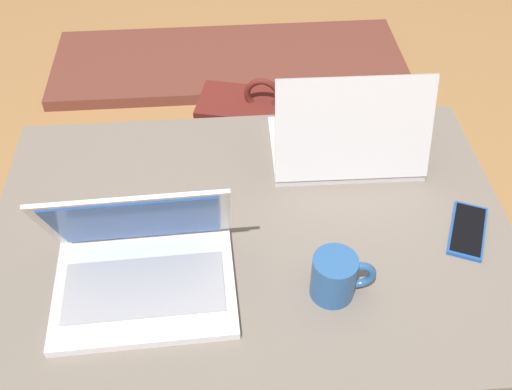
% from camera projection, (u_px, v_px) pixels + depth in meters
% --- Properties ---
extents(ground_plane, '(14.00, 14.00, 0.00)m').
position_uv_depth(ground_plane, '(253.00, 353.00, 1.52)').
color(ground_plane, '#9E7042').
extents(ottoman, '(1.03, 0.73, 0.48)m').
position_uv_depth(ottoman, '(253.00, 299.00, 1.35)').
color(ottoman, '#3D3832').
rests_on(ottoman, ground_plane).
extents(laptop_near, '(0.33, 0.25, 0.23)m').
position_uv_depth(laptop_near, '(142.00, 264.00, 1.06)').
color(laptop_near, silver).
rests_on(laptop_near, ottoman).
extents(laptop_far, '(0.33, 0.23, 0.23)m').
position_uv_depth(laptop_far, '(346.00, 141.00, 1.30)').
color(laptop_far, silver).
rests_on(laptop_far, ottoman).
extents(cell_phone, '(0.12, 0.16, 0.01)m').
position_uv_depth(cell_phone, '(468.00, 230.00, 1.17)').
color(cell_phone, '#1E4C9E').
rests_on(cell_phone, ottoman).
extents(backpack, '(0.36, 0.25, 0.51)m').
position_uv_depth(backpack, '(262.00, 165.00, 1.71)').
color(backpack, '#5B1E19').
rests_on(backpack, ground_plane).
extents(coffee_mug, '(0.12, 0.08, 0.09)m').
position_uv_depth(coffee_mug, '(336.00, 277.00, 1.05)').
color(coffee_mug, '#285693').
rests_on(coffee_mug, ottoman).
extents(fireplace_hearth, '(1.40, 0.50, 0.04)m').
position_uv_depth(fireplace_hearth, '(229.00, 62.00, 2.42)').
color(fireplace_hearth, brown).
rests_on(fireplace_hearth, ground_plane).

